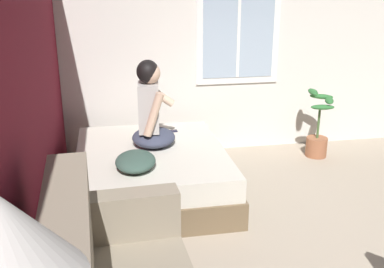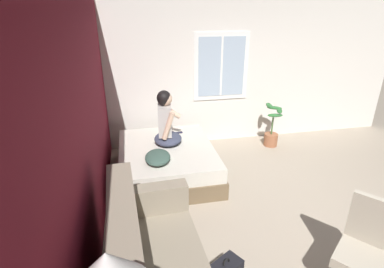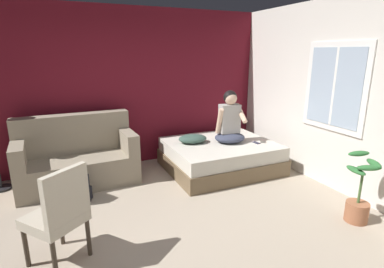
% 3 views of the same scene
% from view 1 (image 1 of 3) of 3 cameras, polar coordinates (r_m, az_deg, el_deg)
% --- Properties ---
extents(wall_side_with_window, '(0.19, 6.46, 2.70)m').
position_cam_1_polar(wall_side_with_window, '(5.80, 9.42, 11.42)').
color(wall_side_with_window, silver).
rests_on(wall_side_with_window, ground).
extents(bed, '(1.78, 1.51, 0.48)m').
position_cam_1_polar(bed, '(4.59, -5.18, -4.88)').
color(bed, brown).
rests_on(bed, ground).
extents(person_seated, '(0.57, 0.50, 0.88)m').
position_cam_1_polar(person_seated, '(4.53, -5.22, 2.88)').
color(person_seated, '#383D51').
rests_on(person_seated, bed).
extents(throw_pillow, '(0.52, 0.42, 0.14)m').
position_cam_1_polar(throw_pillow, '(4.05, -7.19, -3.44)').
color(throw_pillow, '#385147').
rests_on(throw_pillow, bed).
extents(cell_phone, '(0.08, 0.15, 0.01)m').
position_cam_1_polar(cell_phone, '(5.03, -2.71, 0.36)').
color(cell_phone, black).
rests_on(cell_phone, bed).
extents(potted_plant, '(0.39, 0.37, 0.85)m').
position_cam_1_polar(potted_plant, '(5.74, 15.69, 0.12)').
color(potted_plant, '#995B3D').
rests_on(potted_plant, ground).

